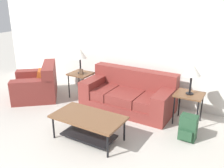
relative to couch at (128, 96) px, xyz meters
The scene contains 10 objects.
wall_back 1.21m from the couch, 74.30° to the left, with size 8.97×0.06×2.60m.
couch is the anchor object (origin of this frame).
armchair 2.23m from the couch, 166.14° to the right, with size 1.42×1.43×0.80m.
coffee_table 1.44m from the couch, 91.10° to the right, with size 1.20×0.66×0.44m.
side_table_left 1.28m from the couch, behind, with size 0.51×0.47×0.60m.
side_table_right 1.28m from the couch, ahead, with size 0.51×0.47×0.60m.
table_lamp_left 1.48m from the couch, behind, with size 0.32×0.32×0.58m.
table_lamp_right 1.48m from the couch, ahead, with size 0.32×0.32×0.58m.
backpack 1.54m from the couch, 22.36° to the right, with size 0.28×0.29×0.44m.
picture_frame 1.25m from the couch, behind, with size 0.10×0.04×0.13m.
Camera 1 is at (2.00, -1.30, 2.37)m, focal length 40.00 mm.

